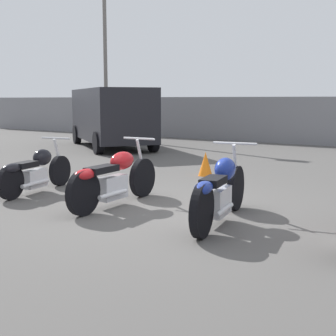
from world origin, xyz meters
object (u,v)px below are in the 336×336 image
(motorcycle_slot_0, at_px, (35,171))
(parked_van, at_px, (111,115))
(light_pole_left, at_px, (105,38))
(traffic_cone_near, at_px, (205,164))
(motorcycle_slot_1, at_px, (114,178))
(motorcycle_slot_2, at_px, (220,191))

(motorcycle_slot_0, height_order, parked_van, parked_van)
(motorcycle_slot_0, bearing_deg, light_pole_left, 113.35)
(light_pole_left, bearing_deg, traffic_cone_near, -36.91)
(light_pole_left, height_order, motorcycle_slot_0, light_pole_left)
(motorcycle_slot_1, height_order, traffic_cone_near, motorcycle_slot_1)
(light_pole_left, xyz_separation_m, parked_van, (2.77, -2.87, -3.08))
(parked_van, bearing_deg, traffic_cone_near, -86.27)
(light_pole_left, distance_m, motorcycle_slot_1, 13.66)
(motorcycle_slot_0, xyz_separation_m, motorcycle_slot_1, (1.86, -0.02, 0.04))
(light_pole_left, bearing_deg, motorcycle_slot_2, -42.52)
(motorcycle_slot_1, distance_m, motorcycle_slot_2, 1.87)
(light_pole_left, height_order, parked_van, light_pole_left)
(parked_van, bearing_deg, motorcycle_slot_1, -103.74)
(traffic_cone_near, bearing_deg, parked_van, 148.49)
(motorcycle_slot_0, bearing_deg, traffic_cone_near, 52.44)
(motorcycle_slot_2, relative_size, traffic_cone_near, 4.25)
(motorcycle_slot_0, bearing_deg, motorcycle_slot_2, -12.06)
(motorcycle_slot_0, distance_m, motorcycle_slot_1, 1.86)
(motorcycle_slot_2, bearing_deg, traffic_cone_near, 111.12)
(light_pole_left, relative_size, traffic_cone_near, 13.38)
(motorcycle_slot_1, relative_size, motorcycle_slot_2, 0.99)
(motorcycle_slot_0, bearing_deg, motorcycle_slot_1, -12.52)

